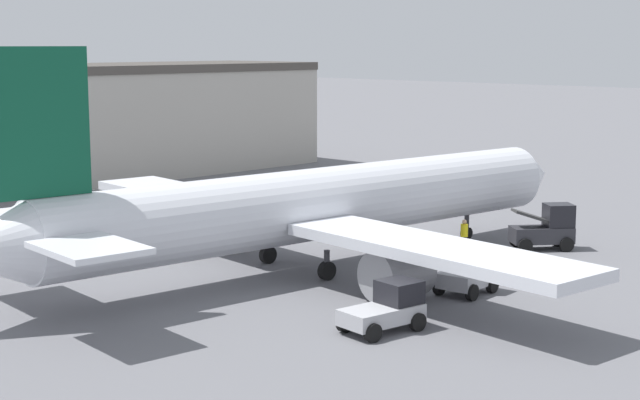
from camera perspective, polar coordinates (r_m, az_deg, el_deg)
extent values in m
plane|color=slate|center=(49.60, 0.00, -3.91)|extent=(400.00, 400.00, 0.00)
cylinder|color=silver|center=(48.97, 0.00, -0.21)|extent=(30.88, 6.80, 3.59)
cone|color=silver|center=(61.01, 12.15, 1.44)|extent=(3.23, 3.80, 3.52)
cube|color=silver|center=(55.64, -7.43, 0.19)|extent=(5.40, 15.45, 0.50)
cube|color=silver|center=(41.36, 6.74, -2.89)|extent=(5.40, 15.45, 0.50)
cylinder|color=#939399|center=(54.01, -6.10, -1.59)|extent=(2.91, 2.55, 2.28)
cylinder|color=#939399|center=(43.21, 4.51, -4.27)|extent=(2.91, 2.55, 2.28)
cube|color=#0C4C33|center=(40.61, -16.04, 4.34)|extent=(4.23, 0.80, 6.02)
cube|color=silver|center=(44.77, -17.86, -1.07)|extent=(3.67, 4.62, 0.24)
cube|color=silver|center=(37.69, -13.28, -2.72)|extent=(3.67, 4.62, 0.24)
cylinder|color=#38383D|center=(57.03, 8.53, -1.55)|extent=(0.28, 0.28, 1.45)
cylinder|color=black|center=(57.10, 8.52, -1.92)|extent=(0.73, 0.42, 0.70)
cylinder|color=#38383D|center=(46.73, 0.40, -3.81)|extent=(0.28, 0.28, 1.45)
cylinder|color=black|center=(46.80, 0.40, -4.14)|extent=(0.93, 0.44, 0.90)
cylinder|color=#38383D|center=(50.29, -3.05, -2.89)|extent=(0.28, 0.28, 1.45)
cylinder|color=black|center=(50.35, -3.05, -3.20)|extent=(0.93, 0.44, 0.90)
cylinder|color=#1E2338|center=(53.44, 8.37, -2.58)|extent=(0.29, 0.29, 0.87)
cylinder|color=yellow|center=(53.29, 8.39, -1.76)|extent=(0.40, 0.40, 0.69)
sphere|color=tan|center=(53.21, 8.41, -1.26)|extent=(0.25, 0.25, 0.25)
cube|color=#B2B2B7|center=(38.60, 3.59, -6.67)|extent=(3.53, 2.07, 0.64)
cube|color=black|center=(39.01, 4.63, -5.33)|extent=(1.65, 1.66, 0.91)
cylinder|color=black|center=(38.88, 5.69, -7.07)|extent=(0.76, 0.37, 0.73)
cylinder|color=black|center=(40.03, 4.05, -6.57)|extent=(0.76, 0.37, 0.73)
cylinder|color=black|center=(37.35, 3.09, -7.72)|extent=(0.76, 0.37, 0.73)
cylinder|color=black|center=(38.54, 1.46, -7.17)|extent=(0.76, 0.37, 0.73)
cube|color=#2D2D33|center=(54.92, 12.77, -1.98)|extent=(3.50, 3.21, 0.87)
cube|color=black|center=(55.05, 13.72, -0.87)|extent=(1.96, 1.93, 1.24)
cube|color=#333333|center=(54.53, 12.21, -0.93)|extent=(2.25, 2.09, 0.79)
cylinder|color=black|center=(54.75, 14.15, -2.53)|extent=(0.78, 0.71, 0.78)
cylinder|color=black|center=(56.07, 13.62, -2.24)|extent=(0.78, 0.71, 0.78)
cylinder|color=black|center=(53.95, 11.85, -2.62)|extent=(0.78, 0.71, 0.78)
cylinder|color=black|center=(55.29, 11.36, -2.32)|extent=(0.78, 0.71, 0.78)
cube|color=#B2B2B7|center=(44.70, 8.50, -4.53)|extent=(2.72, 1.90, 0.68)
cube|color=black|center=(45.13, 8.99, -3.33)|extent=(1.26, 1.60, 0.97)
cylinder|color=black|center=(45.15, 10.00, -4.87)|extent=(0.76, 0.34, 0.74)
cylinder|color=black|center=(45.95, 8.16, -4.58)|extent=(0.76, 0.34, 0.74)
cylinder|color=black|center=(43.62, 8.84, -5.34)|extent=(0.76, 0.34, 0.74)
cylinder|color=black|center=(44.45, 6.96, -5.02)|extent=(0.76, 0.34, 0.74)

